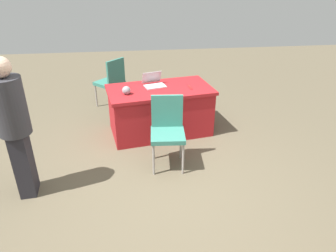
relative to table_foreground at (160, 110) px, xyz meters
The scene contains 8 objects.
ground_plane 1.67m from the table_foreground, 86.23° to the left, with size 14.40×14.40×0.00m, color brown.
table_foreground is the anchor object (origin of this frame).
chair_near_front 1.39m from the table_foreground, 54.71° to the right, with size 0.62×0.62×0.95m.
chair_tucked_left 0.96m from the table_foreground, 90.33° to the left, with size 0.47×0.47×0.96m.
person_presenter 2.26m from the table_foreground, 38.40° to the left, with size 0.37×0.37×1.66m.
laptop_silver 0.44m from the table_foreground, 57.36° to the right, with size 0.38×0.37×0.21m.
yarn_ball 0.70m from the table_foreground, 21.10° to the left, with size 0.12×0.12×0.12m, color gray.
scissors_red 0.61m from the table_foreground, behind, with size 0.18×0.04×0.01m, color red.
Camera 1 is at (0.33, 2.96, 2.46)m, focal length 33.68 mm.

